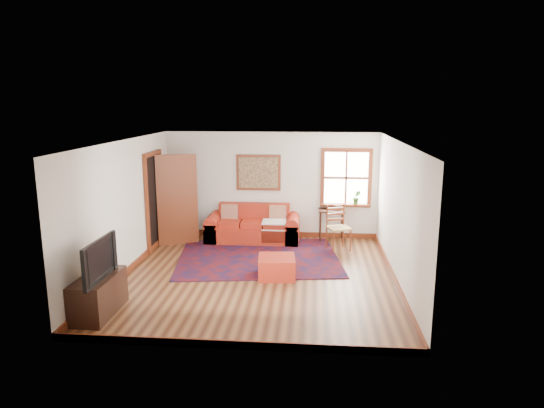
# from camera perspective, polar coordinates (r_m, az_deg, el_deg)

# --- Properties ---
(ground) EXTENTS (5.50, 5.50, 0.00)m
(ground) POSITION_cam_1_polar(r_m,az_deg,el_deg) (9.14, -1.62, -8.45)
(ground) COLOR #402011
(ground) RESTS_ON ground
(room_envelope) EXTENTS (5.04, 5.54, 2.52)m
(room_envelope) POSITION_cam_1_polar(r_m,az_deg,el_deg) (8.72, -1.67, 1.81)
(room_envelope) COLOR silver
(room_envelope) RESTS_ON ground
(window) EXTENTS (1.18, 0.20, 1.38)m
(window) POSITION_cam_1_polar(r_m,az_deg,el_deg) (11.40, 8.85, 2.36)
(window) COLOR white
(window) RESTS_ON ground
(doorway) EXTENTS (0.89, 1.08, 2.14)m
(doorway) POSITION_cam_1_polar(r_m,az_deg,el_deg) (10.98, -12.09, 0.58)
(doorway) COLOR black
(doorway) RESTS_ON ground
(framed_artwork) EXTENTS (1.05, 0.07, 0.85)m
(framed_artwork) POSITION_cam_1_polar(r_m,az_deg,el_deg) (11.41, -1.61, 3.72)
(framed_artwork) COLOR maroon
(framed_artwork) RESTS_ON ground
(persian_rug) EXTENTS (3.60, 3.04, 0.02)m
(persian_rug) POSITION_cam_1_polar(r_m,az_deg,el_deg) (10.13, -1.58, -6.32)
(persian_rug) COLOR #530C0B
(persian_rug) RESTS_ON ground
(red_leather_sofa) EXTENTS (2.14, 0.89, 0.84)m
(red_leather_sofa) POSITION_cam_1_polar(r_m,az_deg,el_deg) (11.31, -2.22, -2.95)
(red_leather_sofa) COLOR #AC2716
(red_leather_sofa) RESTS_ON ground
(red_ottoman) EXTENTS (0.72, 0.72, 0.38)m
(red_ottoman) POSITION_cam_1_polar(r_m,az_deg,el_deg) (9.03, 0.55, -7.41)
(red_ottoman) COLOR #AC2716
(red_ottoman) RESTS_ON ground
(side_table) EXTENTS (0.61, 0.46, 0.73)m
(side_table) POSITION_cam_1_polar(r_m,az_deg,el_deg) (11.34, 7.02, -1.26)
(side_table) COLOR black
(side_table) RESTS_ON ground
(ladder_back_chair) EXTENTS (0.59, 0.58, 0.98)m
(ladder_back_chair) POSITION_cam_1_polar(r_m,az_deg,el_deg) (10.69, 7.72, -2.52)
(ladder_back_chair) COLOR tan
(ladder_back_chair) RESTS_ON ground
(media_cabinet) EXTENTS (0.49, 1.09, 0.60)m
(media_cabinet) POSITION_cam_1_polar(r_m,az_deg,el_deg) (7.95, -19.73, -10.06)
(media_cabinet) COLOR black
(media_cabinet) RESTS_ON ground
(television) EXTENTS (0.14, 1.08, 0.62)m
(television) POSITION_cam_1_polar(r_m,az_deg,el_deg) (7.63, -20.32, -6.16)
(television) COLOR black
(television) RESTS_ON media_cabinet
(candle_hurricane) EXTENTS (0.12, 0.12, 0.18)m
(candle_hurricane) POSITION_cam_1_polar(r_m,az_deg,el_deg) (8.10, -18.58, -6.67)
(candle_hurricane) COLOR silver
(candle_hurricane) RESTS_ON media_cabinet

